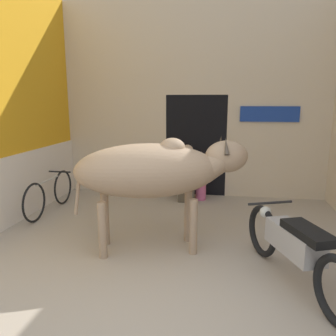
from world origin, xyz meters
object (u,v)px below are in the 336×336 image
Objects in this scene: cow at (156,170)px; shopkeeper_seated at (187,172)px; motorcycle_near at (294,246)px; bicycle at (50,194)px; plastic_stool at (201,189)px.

shopkeeper_seated is (0.18, 2.29, -0.50)m from cow.
cow is at bearing 158.84° from motorcycle_near.
shopkeeper_seated is at bearing 85.48° from cow.
shopkeeper_seated is at bearing 116.78° from motorcycle_near.
bicycle is 2.94m from plastic_stool.
shopkeeper_seated is at bearing -160.57° from plastic_stool.
motorcycle_near is at bearing -63.22° from shopkeeper_seated.
motorcycle_near is at bearing -68.38° from plastic_stool.
bicycle is 4.13× the size of plastic_stool.
motorcycle_near is 4.29m from bicycle.
motorcycle_near is at bearing -25.18° from bicycle.
cow reaches higher than shopkeeper_seated.
bicycle is at bearing -155.64° from plastic_stool.
cow is 2.62m from bicycle.
shopkeeper_seated reaches higher than plastic_stool.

